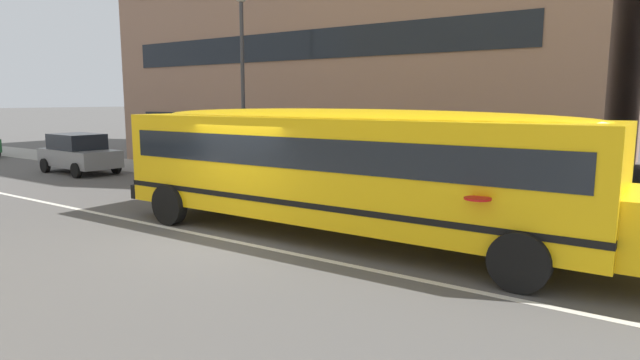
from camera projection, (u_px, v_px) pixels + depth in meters
ground_plane at (230, 241)px, 11.60m from camera, size 400.00×400.00×0.00m
sidewalk_far at (384, 194)px, 17.39m from camera, size 120.00×3.00×0.01m
lane_centreline at (230, 240)px, 11.60m from camera, size 110.00×0.16×0.01m
school_bus at (349, 163)px, 11.44m from camera, size 12.82×3.04×2.86m
parked_car_grey_end_of_row at (79, 153)px, 22.22m from camera, size 3.99×2.07×1.64m
street_lamp at (242, 64)px, 19.27m from camera, size 0.44×0.44×6.80m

